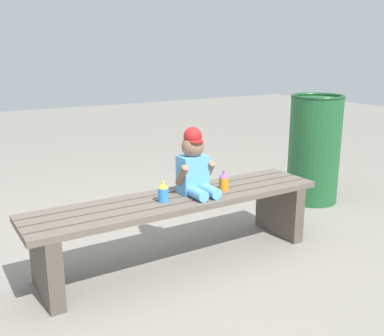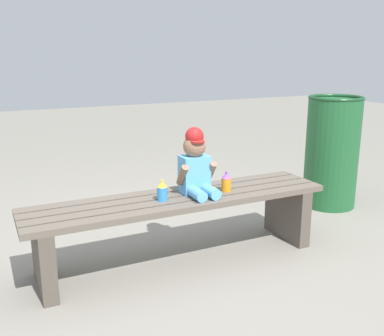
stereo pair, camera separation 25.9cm
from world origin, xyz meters
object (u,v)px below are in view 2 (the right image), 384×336
at_px(park_bench, 180,216).
at_px(child_figure, 196,165).
at_px(sippy_cup_left, 162,191).
at_px(sippy_cup_right, 226,182).
at_px(trash_bin, 332,152).

xyz_separation_m(park_bench, child_figure, (0.11, 0.01, 0.30)).
bearing_deg(park_bench, sippy_cup_left, -167.65).
height_order(park_bench, sippy_cup_right, sippy_cup_right).
xyz_separation_m(child_figure, trash_bin, (1.43, 0.38, -0.13)).
bearing_deg(child_figure, trash_bin, 15.06).
bearing_deg(sippy_cup_right, park_bench, 174.87).
height_order(child_figure, sippy_cup_right, child_figure).
bearing_deg(child_figure, sippy_cup_right, -12.20).
xyz_separation_m(sippy_cup_right, trash_bin, (1.24, 0.43, -0.01)).
bearing_deg(child_figure, park_bench, -172.88).
bearing_deg(sippy_cup_left, trash_bin, 14.34).
xyz_separation_m(park_bench, trash_bin, (1.54, 0.40, 0.17)).
bearing_deg(trash_bin, park_bench, -165.50).
bearing_deg(sippy_cup_right, trash_bin, 18.95).
height_order(child_figure, sippy_cup_left, child_figure).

